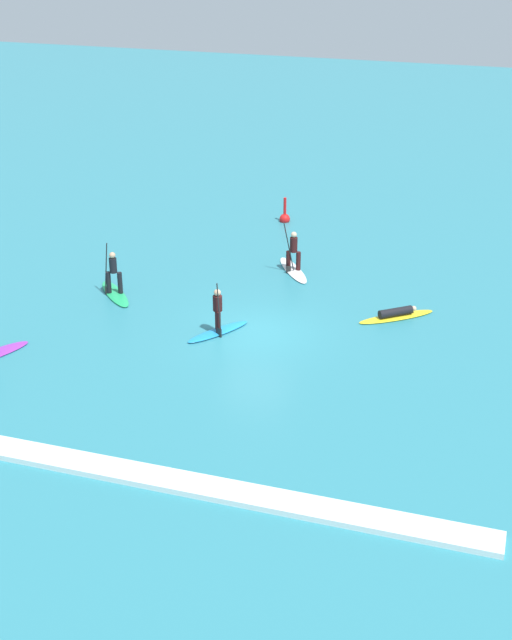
# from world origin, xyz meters

# --- Properties ---
(ground_plane) EXTENTS (120.00, 120.00, 0.00)m
(ground_plane) POSITION_xyz_m (0.00, 0.00, 0.00)
(ground_plane) COLOR teal
(ground_plane) RESTS_ON ground
(surfer_on_green_board) EXTENTS (2.41, 2.54, 2.18)m
(surfer_on_green_board) POSITION_xyz_m (-6.40, 1.51, 0.44)
(surfer_on_green_board) COLOR #23B266
(surfer_on_green_board) RESTS_ON ground_plane
(surfer_on_yellow_board) EXTENTS (2.83, 2.43, 0.40)m
(surfer_on_yellow_board) POSITION_xyz_m (4.68, 2.79, 0.14)
(surfer_on_yellow_board) COLOR yellow
(surfer_on_yellow_board) RESTS_ON ground_plane
(surfer_on_white_board) EXTENTS (2.21, 2.88, 2.25)m
(surfer_on_white_board) POSITION_xyz_m (-0.27, 6.07, 0.46)
(surfer_on_white_board) COLOR white
(surfer_on_white_board) RESTS_ON ground_plane
(surfer_on_blue_board) EXTENTS (1.93, 2.61, 2.07)m
(surfer_on_blue_board) POSITION_xyz_m (-1.30, -0.47, 0.47)
(surfer_on_blue_board) COLOR #1E8CD1
(surfer_on_blue_board) RESTS_ON ground_plane
(marker_buoy) EXTENTS (0.52, 0.52, 1.34)m
(marker_buoy) POSITION_xyz_m (-2.35, 12.08, 0.20)
(marker_buoy) COLOR red
(marker_buoy) RESTS_ON ground_plane
(wave_crest) EXTENTS (18.79, 0.90, 0.18)m
(wave_crest) POSITION_xyz_m (0.00, -9.51, 0.09)
(wave_crest) COLOR white
(wave_crest) RESTS_ON ground_plane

